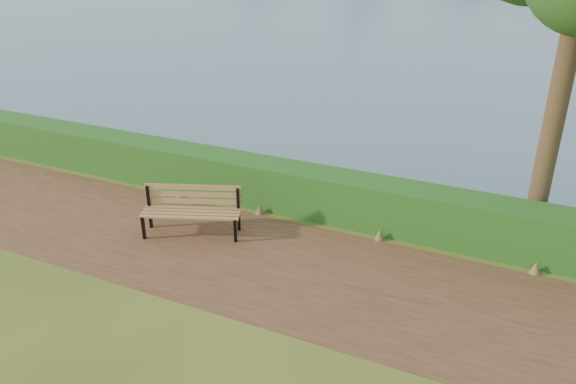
% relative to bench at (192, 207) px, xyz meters
% --- Properties ---
extents(ground, '(140.00, 140.00, 0.00)m').
position_rel_bench_xyz_m(ground, '(1.96, -0.75, -0.57)').
color(ground, '#434F16').
rests_on(ground, ground).
extents(path, '(40.00, 3.40, 0.01)m').
position_rel_bench_xyz_m(path, '(1.96, -0.45, -0.57)').
color(path, '#4F2C1B').
rests_on(path, ground).
extents(hedge, '(32.00, 0.85, 1.00)m').
position_rel_bench_xyz_m(hedge, '(1.96, 1.85, -0.07)').
color(hedge, '#1A4B15').
rests_on(hedge, ground).
extents(bench, '(2.05, 1.25, 0.99)m').
position_rel_bench_xyz_m(bench, '(0.00, 0.00, 0.00)').
color(bench, black).
rests_on(bench, ground).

